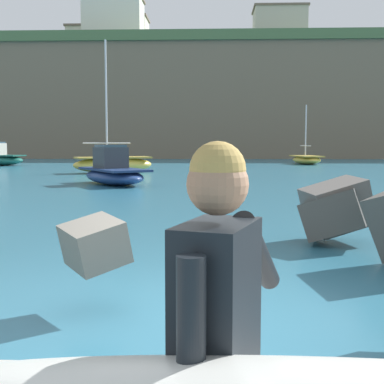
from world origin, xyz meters
TOP-DOWN VIEW (x-y plane):
  - ground_plane at (0.00, 0.00)m, footprint 400.00×400.00m
  - breakwater_jetty at (-0.24, 1.60)m, footprint 32.43×7.21m
  - surfer_with_board at (0.53, -4.20)m, footprint 2.10×1.44m
  - boat_near_left at (-5.95, 27.78)m, footprint 5.57×4.03m
  - boat_near_centre at (-4.18, 18.59)m, footprint 4.41×5.14m
  - boat_mid_right at (9.00, 41.45)m, footprint 2.79×4.75m
  - headland_bluff at (3.11, 71.59)m, footprint 106.81×32.51m
  - station_building_west at (10.23, 72.48)m, footprint 7.77×5.82m
  - station_building_central at (-18.18, 78.33)m, footprint 8.08×8.09m
  - station_building_east at (-12.98, 66.20)m, footprint 8.15×5.30m
  - station_building_annex at (-12.41, 71.97)m, footprint 6.88×5.34m

SIDE VIEW (x-z plane):
  - ground_plane at x=0.00m, z-range 0.00..0.00m
  - boat_mid_right at x=9.00m, z-range -2.23..3.11m
  - boat_near_centre at x=-4.18m, z-range -0.36..1.52m
  - boat_near_left at x=-5.95m, z-range -3.64..4.82m
  - breakwater_jetty at x=-0.24m, z-range -0.26..2.48m
  - surfer_with_board at x=0.53m, z-range 0.39..2.16m
  - headland_bluff at x=3.11m, z-range 0.02..14.98m
  - station_building_central at x=-18.18m, z-range 14.97..19.93m
  - station_building_annex at x=-12.41m, z-range 14.97..20.17m
  - station_building_west at x=10.23m, z-range 14.97..21.45m
  - station_building_east at x=-12.98m, z-range 14.97..21.46m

